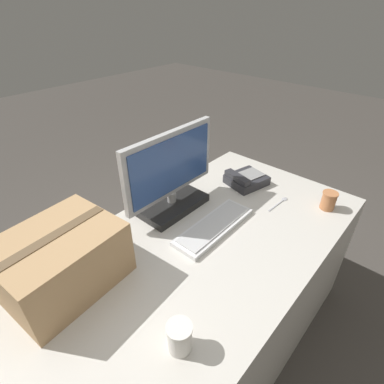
{
  "coord_description": "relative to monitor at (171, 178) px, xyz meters",
  "views": [
    {
      "loc": [
        -0.71,
        -0.63,
        1.65
      ],
      "look_at": [
        0.16,
        0.15,
        0.88
      ],
      "focal_mm": 28.0,
      "sensor_mm": 36.0,
      "label": 1
    }
  ],
  "objects": [
    {
      "name": "monitor",
      "position": [
        0.0,
        0.0,
        0.0
      ],
      "size": [
        0.55,
        0.21,
        0.41
      ],
      "color": "black",
      "rests_on": "office_desk"
    },
    {
      "name": "desk_phone",
      "position": [
        0.45,
        -0.15,
        -0.14
      ],
      "size": [
        0.24,
        0.22,
        0.08
      ],
      "rotation": [
        0.0,
        0.0,
        -0.24
      ],
      "color": "#2D2D33",
      "rests_on": "office_desk"
    },
    {
      "name": "ground_plane",
      "position": [
        -0.16,
        -0.28,
        -0.9
      ],
      "size": [
        12.0,
        12.0,
        0.0
      ],
      "primitive_type": "plane",
      "color": "#47423D"
    },
    {
      "name": "cardboard_box",
      "position": [
        -0.61,
        -0.04,
        -0.06
      ],
      "size": [
        0.44,
        0.36,
        0.23
      ],
      "rotation": [
        0.0,
        0.0,
        0.09
      ],
      "color": "tan",
      "rests_on": "office_desk"
    },
    {
      "name": "spoon",
      "position": [
        0.42,
        -0.4,
        -0.17
      ],
      "size": [
        0.17,
        0.03,
        0.0
      ],
      "rotation": [
        0.0,
        0.0,
        6.22
      ],
      "color": "#B2B2B7",
      "rests_on": "office_desk"
    },
    {
      "name": "paper_cup_left",
      "position": [
        -0.51,
        -0.54,
        -0.12
      ],
      "size": [
        0.08,
        0.08,
        0.11
      ],
      "color": "white",
      "rests_on": "office_desk"
    },
    {
      "name": "keyboard",
      "position": [
        0.01,
        -0.27,
        -0.16
      ],
      "size": [
        0.44,
        0.15,
        0.03
      ],
      "rotation": [
        0.0,
        0.0,
        0.01
      ],
      "color": "silver",
      "rests_on": "office_desk"
    },
    {
      "name": "office_desk",
      "position": [
        -0.16,
        -0.28,
        -0.54
      ],
      "size": [
        1.8,
        0.9,
        0.73
      ],
      "color": "beige",
      "rests_on": "ground_plane"
    },
    {
      "name": "paper_cup_right",
      "position": [
        0.52,
        -0.6,
        -0.13
      ],
      "size": [
        0.08,
        0.08,
        0.1
      ],
      "color": "#BC7547",
      "rests_on": "office_desk"
    }
  ]
}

